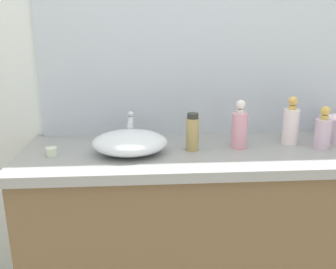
% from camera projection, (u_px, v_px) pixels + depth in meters
% --- Properties ---
extents(bathroom_wall_rear, '(6.00, 0.06, 2.60)m').
position_uv_depth(bathroom_wall_rear, '(206.00, 53.00, 1.77)').
color(bathroom_wall_rear, silver).
rests_on(bathroom_wall_rear, ground).
extents(vanity_counter, '(1.64, 0.54, 0.89)m').
position_uv_depth(vanity_counter, '(202.00, 236.00, 1.70)').
color(vanity_counter, brown).
rests_on(vanity_counter, ground).
extents(wall_mirror_panel, '(1.55, 0.01, 1.11)m').
position_uv_depth(wall_mirror_panel, '(198.00, 22.00, 1.69)').
color(wall_mirror_panel, '#B2BCC6').
rests_on(wall_mirror_panel, vanity_counter).
extents(sink_basin, '(0.33, 0.27, 0.10)m').
position_uv_depth(sink_basin, '(130.00, 142.00, 1.52)').
color(sink_basin, silver).
rests_on(sink_basin, vanity_counter).
extents(faucet, '(0.03, 0.14, 0.15)m').
position_uv_depth(faucet, '(131.00, 126.00, 1.65)').
color(faucet, silver).
rests_on(faucet, vanity_counter).
extents(soap_dispenser, '(0.07, 0.07, 0.23)m').
position_uv_depth(soap_dispenser, '(291.00, 124.00, 1.64)').
color(soap_dispenser, white).
rests_on(soap_dispenser, vanity_counter).
extents(lotion_bottle, '(0.06, 0.06, 0.17)m').
position_uv_depth(lotion_bottle, '(192.00, 132.00, 1.56)').
color(lotion_bottle, tan).
rests_on(lotion_bottle, vanity_counter).
extents(perfume_bottle, '(0.07, 0.07, 0.19)m').
position_uv_depth(perfume_bottle, '(323.00, 131.00, 1.58)').
color(perfume_bottle, silver).
rests_on(perfume_bottle, vanity_counter).
extents(spray_can, '(0.07, 0.07, 0.22)m').
position_uv_depth(spray_can, '(239.00, 128.00, 1.59)').
color(spray_can, pink).
rests_on(spray_can, vanity_counter).
extents(candle_jar, '(0.05, 0.05, 0.04)m').
position_uv_depth(candle_jar, '(51.00, 152.00, 1.50)').
color(candle_jar, silver).
rests_on(candle_jar, vanity_counter).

